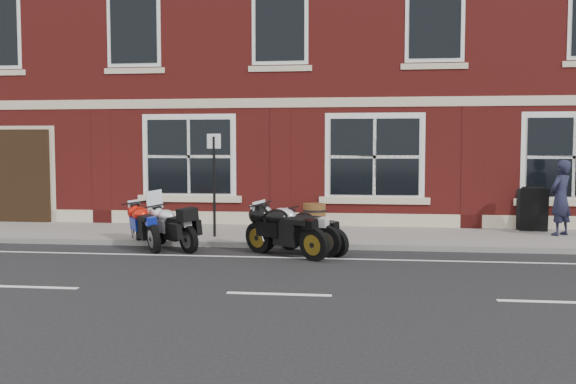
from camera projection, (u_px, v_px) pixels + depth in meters
name	position (u px, v px, depth m)	size (l,w,h in m)	color
ground	(300.00, 260.00, 12.67)	(80.00, 80.00, 0.00)	black
sidewalk	(312.00, 236.00, 15.63)	(30.00, 3.00, 0.12)	slate
kerb	(306.00, 246.00, 14.07)	(30.00, 0.16, 0.12)	slate
pub_building	(331.00, 40.00, 22.64)	(24.00, 12.00, 12.00)	maroon
moto_touring_silver	(172.00, 225.00, 14.00)	(1.49, 1.40, 1.26)	black
moto_sport_red	(146.00, 225.00, 14.08)	(1.25, 1.73, 0.91)	black
moto_sport_black	(285.00, 229.00, 13.03)	(1.86, 1.32, 0.97)	black
moto_sport_silver	(291.00, 228.00, 13.27)	(2.07, 0.91, 0.97)	black
moto_naked_black	(311.00, 230.00, 13.46)	(1.59, 1.25, 0.86)	black
pedestrian_left	(561.00, 198.00, 15.24)	(0.66, 0.43, 1.80)	black
a_board_sign	(532.00, 209.00, 16.07)	(0.67, 0.44, 1.11)	black
barrel_planter	(314.00, 217.00, 16.27)	(0.61, 0.61, 0.68)	#563E16
parking_sign	(214.00, 177.00, 15.01)	(0.34, 0.08, 2.41)	black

